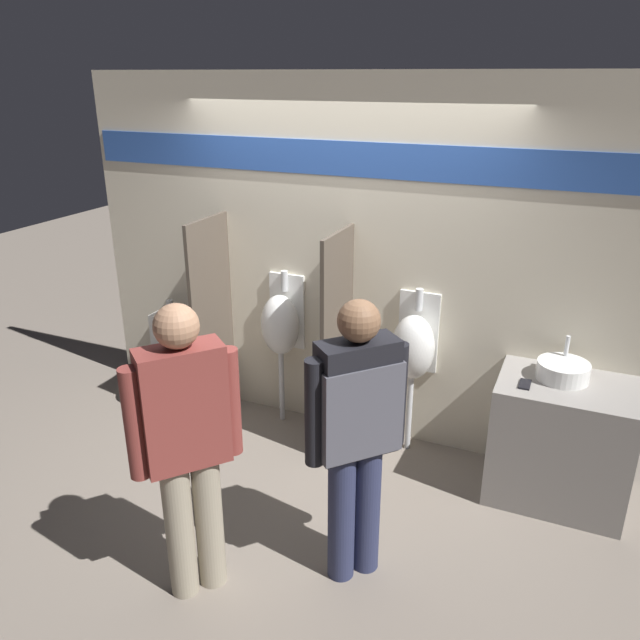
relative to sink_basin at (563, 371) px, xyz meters
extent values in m
plane|color=#70665B|center=(-1.63, -0.33, -0.90)|extent=(16.00, 16.00, 0.00)
cube|color=beige|center=(-1.63, 0.27, 0.45)|extent=(4.32, 0.06, 2.70)
cube|color=#2D56AD|center=(-1.63, 0.24, 1.22)|extent=(4.23, 0.01, 0.24)
cube|color=gray|center=(0.05, -0.06, -0.48)|extent=(0.86, 0.61, 0.84)
cylinder|color=white|center=(0.00, 0.00, 0.00)|extent=(0.33, 0.33, 0.12)
cylinder|color=silver|center=(0.00, 0.11, 0.13)|extent=(0.03, 0.03, 0.14)
cube|color=black|center=(-0.21, -0.18, -0.05)|extent=(0.07, 0.14, 0.01)
cube|color=#4C4238|center=(-2.62, -0.04, -0.07)|extent=(0.03, 0.56, 1.67)
cube|color=#4C4238|center=(-1.55, -0.04, -0.07)|extent=(0.03, 0.56, 1.67)
cylinder|color=silver|center=(-2.09, 0.10, -0.59)|extent=(0.04, 0.04, 0.62)
ellipsoid|color=white|center=(-2.09, 0.10, -0.06)|extent=(0.31, 0.26, 0.49)
cube|color=white|center=(-2.09, 0.23, 0.01)|extent=(0.30, 0.02, 0.61)
cylinder|color=silver|center=(-2.09, 0.19, 0.27)|extent=(0.06, 0.06, 0.16)
cylinder|color=silver|center=(-1.01, 0.10, -0.59)|extent=(0.04, 0.04, 0.62)
ellipsoid|color=white|center=(-1.01, 0.10, -0.06)|extent=(0.31, 0.26, 0.49)
cube|color=white|center=(-1.01, 0.23, 0.01)|extent=(0.30, 0.02, 0.61)
cylinder|color=silver|center=(-1.01, 0.19, 0.27)|extent=(0.06, 0.06, 0.16)
cylinder|color=white|center=(-3.16, -0.11, -0.70)|extent=(0.34, 0.34, 0.41)
torus|color=white|center=(-3.16, -0.11, -0.48)|extent=(0.36, 0.36, 0.04)
cube|color=white|center=(-3.16, 0.15, -0.33)|extent=(0.39, 0.16, 0.33)
cylinder|color=silver|center=(-3.16, 0.13, -0.09)|extent=(0.06, 0.06, 0.14)
cylinder|color=#282D4C|center=(-1.00, -1.30, -0.50)|extent=(0.15, 0.15, 0.80)
cylinder|color=#282D4C|center=(-0.89, -1.19, -0.50)|extent=(0.15, 0.15, 0.80)
cube|color=black|center=(-0.95, -1.24, 0.22)|extent=(0.42, 0.43, 0.64)
cube|color=#4C4C56|center=(-0.95, -1.24, 0.17)|extent=(0.45, 0.47, 0.51)
cylinder|color=black|center=(-1.11, -1.42, 0.19)|extent=(0.10, 0.10, 0.59)
cylinder|color=black|center=(-0.79, -1.07, 0.19)|extent=(0.10, 0.10, 0.59)
sphere|color=brown|center=(-0.95, -1.24, 0.65)|extent=(0.22, 0.22, 0.22)
cylinder|color=gray|center=(-1.75, -1.76, -0.50)|extent=(0.15, 0.15, 0.81)
cylinder|color=gray|center=(-1.64, -1.64, -0.50)|extent=(0.15, 0.15, 0.81)
cube|color=brown|center=(-1.69, -1.70, 0.23)|extent=(0.41, 0.45, 0.64)
cylinder|color=brown|center=(-1.85, -1.89, 0.20)|extent=(0.10, 0.10, 0.59)
cylinder|color=brown|center=(-1.54, -1.51, 0.20)|extent=(0.10, 0.10, 0.59)
sphere|color=#A87A5B|center=(-1.69, -1.70, 0.67)|extent=(0.22, 0.22, 0.22)
camera|label=1|loc=(0.01, -3.91, 1.77)|focal=35.00mm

